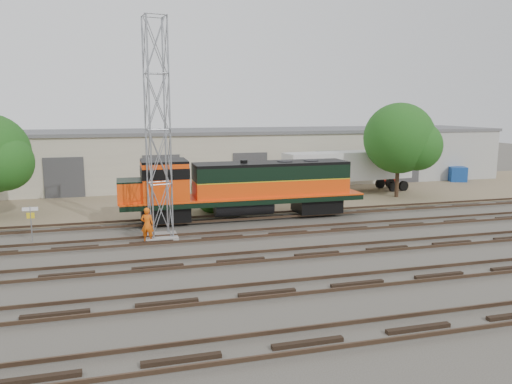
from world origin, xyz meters
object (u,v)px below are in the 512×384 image
object	(u,v)px
locomotive	(240,187)
signal_tower	(158,134)
worker	(147,225)
semi_trailer	(351,167)

from	to	relation	value
locomotive	signal_tower	world-z (taller)	signal_tower
signal_tower	worker	bearing A→B (deg)	-142.62
locomotive	signal_tower	size ratio (longest dim) A/B	1.32
signal_tower	worker	xyz separation A→B (m)	(-0.79, -0.60, -5.01)
locomotive	semi_trailer	distance (m)	14.49
worker	semi_trailer	world-z (taller)	semi_trailer
locomotive	worker	size ratio (longest dim) A/B	8.19
locomotive	worker	bearing A→B (deg)	-146.97
signal_tower	worker	world-z (taller)	signal_tower
signal_tower	semi_trailer	bearing A→B (deg)	33.30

